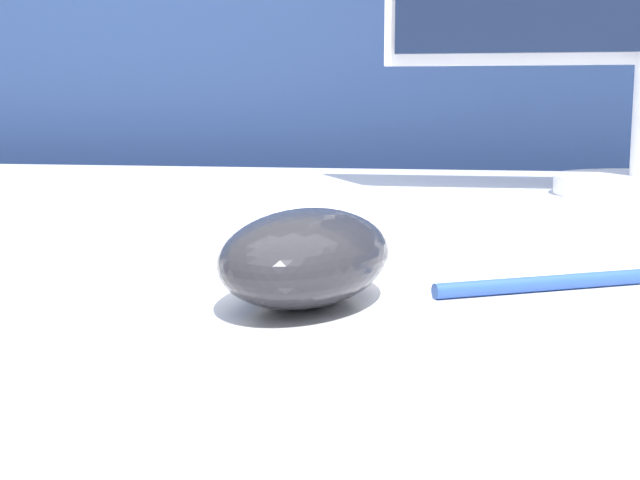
# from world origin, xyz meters

# --- Properties ---
(partition_panel) EXTENTS (5.00, 0.03, 1.20)m
(partition_panel) POSITION_xyz_m (0.00, 0.71, 0.60)
(partition_panel) COLOR navy
(partition_panel) RESTS_ON ground_plane
(computer_mouse_near) EXTENTS (0.09, 0.13, 0.04)m
(computer_mouse_near) POSITION_xyz_m (0.02, -0.29, 0.73)
(computer_mouse_near) COLOR #232328
(computer_mouse_near) RESTS_ON desk
(keyboard) EXTENTS (0.38, 0.16, 0.02)m
(keyboard) POSITION_xyz_m (-0.02, -0.11, 0.72)
(keyboard) COLOR silver
(keyboard) RESTS_ON desk
(pen) EXTENTS (0.14, 0.08, 0.01)m
(pen) POSITION_xyz_m (0.15, -0.24, 0.71)
(pen) COLOR #284C9E
(pen) RESTS_ON desk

